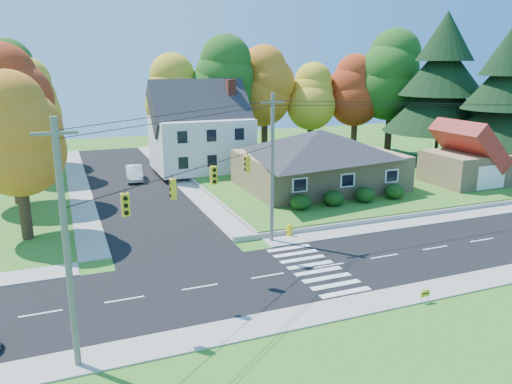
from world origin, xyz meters
The scene contains 26 objects.
ground centered at (0.00, 0.00, 0.00)m, with size 120.00×120.00×0.00m, color #3D7923.
road_main centered at (0.00, 0.00, 0.01)m, with size 90.00×8.00×0.02m, color black.
road_cross centered at (-8.00, 26.00, 0.01)m, with size 8.00×44.00×0.02m, color black.
sidewalk_north centered at (0.00, 5.00, 0.04)m, with size 90.00×2.00×0.08m, color #9C9A90.
sidewalk_south centered at (0.00, -5.00, 0.04)m, with size 90.00×2.00×0.08m, color #9C9A90.
lawn centered at (13.00, 21.00, 0.25)m, with size 30.00×30.00×0.50m, color #3D7923.
ranch_house centered at (8.00, 16.00, 3.27)m, with size 14.60×10.60×5.40m.
colonial_house centered at (0.04, 28.00, 4.58)m, with size 10.40×8.40×9.60m.
garage centered at (22.00, 11.99, 2.84)m, with size 7.30×6.30×4.60m.
hedge_row centered at (7.50, 9.80, 1.14)m, with size 10.70×1.70×1.27m.
traffic_infrastructure centered at (-0.15, 1.35, 5.15)m, with size 38.10×10.66×10.00m.
tree_lot_0 centered at (-2.00, 34.00, 8.31)m, with size 6.72×6.72×12.51m.
tree_lot_1 centered at (4.00, 33.00, 9.61)m, with size 7.84×7.84×14.60m.
tree_lot_2 centered at (10.00, 34.00, 8.96)m, with size 7.28×7.28×13.56m.
tree_lot_3 centered at (16.00, 33.00, 7.65)m, with size 6.16×6.16×11.47m.
tree_lot_4 centered at (22.00, 32.00, 8.31)m, with size 6.72×6.72×12.51m.
tree_lot_5 centered at (26.00, 30.00, 10.27)m, with size 8.40×8.40×15.64m.
conifer_east_a centered at (27.00, 22.00, 9.39)m, with size 12.80×12.80×16.96m.
conifer_east_b centered at (28.00, 14.00, 8.28)m, with size 11.20×11.20×14.84m.
tree_west_0 centered at (-17.00, 12.00, 7.15)m, with size 6.16×6.16×11.47m.
tree_west_1 centered at (-18.00, 22.00, 8.46)m, with size 7.28×7.28×13.56m.
tree_west_2 centered at (-17.00, 32.00, 7.81)m, with size 6.72×6.72×12.51m.
tree_west_3 centered at (-19.00, 40.00, 9.11)m, with size 7.84×7.84×14.60m.
white_car centered at (-7.44, 27.22, 0.77)m, with size 1.59×4.56×1.50m, color silver.
fire_hydrant centered at (0.04, 5.64, 0.45)m, with size 0.53×0.41×0.93m.
yard_sign centered at (2.16, -5.96, 0.49)m, with size 0.55×0.04×0.69m.
Camera 1 is at (-14.40, -24.27, 11.83)m, focal length 35.00 mm.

